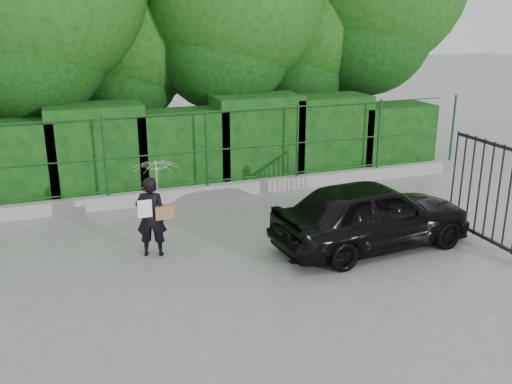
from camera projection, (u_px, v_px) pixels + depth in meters
name	position (u px, v px, depth m)	size (l,w,h in m)	color
ground	(256.00, 281.00, 9.44)	(80.00, 80.00, 0.00)	gray
kerb	(191.00, 193.00, 13.42)	(14.00, 0.25, 0.30)	#9E9E99
fence	(199.00, 149.00, 13.17)	(14.13, 0.06, 1.80)	#143F17
hedge	(183.00, 148.00, 14.07)	(14.20, 1.20, 2.22)	black
woman	(155.00, 194.00, 10.14)	(0.88, 0.86, 1.76)	black
car	(372.00, 214.00, 10.59)	(1.54, 3.83, 1.31)	black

